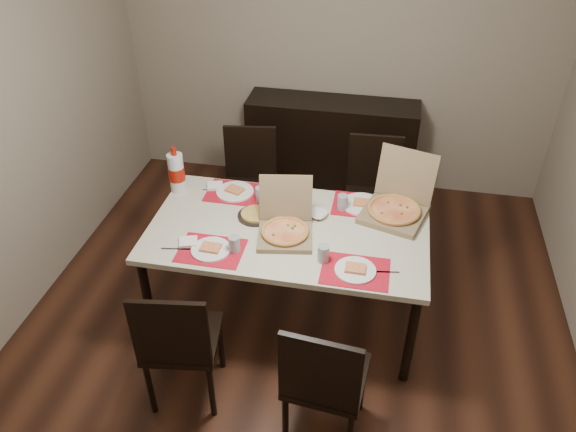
# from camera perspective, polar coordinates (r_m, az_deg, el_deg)

# --- Properties ---
(ground) EXTENTS (3.80, 4.00, 0.02)m
(ground) POSITION_cam_1_polar(r_m,az_deg,el_deg) (4.05, 0.69, -10.98)
(ground) COLOR #3C1F12
(ground) RESTS_ON ground
(room_walls) EXTENTS (3.84, 4.02, 2.62)m
(room_walls) POSITION_cam_1_polar(r_m,az_deg,el_deg) (3.42, 2.28, 15.11)
(room_walls) COLOR gray
(room_walls) RESTS_ON ground
(sideboard) EXTENTS (1.50, 0.40, 0.90)m
(sideboard) POSITION_cam_1_polar(r_m,az_deg,el_deg) (5.18, 4.37, 6.92)
(sideboard) COLOR black
(sideboard) RESTS_ON ground
(dining_table) EXTENTS (1.80, 1.00, 0.75)m
(dining_table) POSITION_cam_1_polar(r_m,az_deg,el_deg) (3.67, 0.00, -2.11)
(dining_table) COLOR beige
(dining_table) RESTS_ON ground
(chair_near_left) EXTENTS (0.47, 0.47, 0.93)m
(chair_near_left) POSITION_cam_1_polar(r_m,az_deg,el_deg) (3.31, -11.03, -12.35)
(chair_near_left) COLOR black
(chair_near_left) RESTS_ON ground
(chair_near_right) EXTENTS (0.46, 0.46, 0.93)m
(chair_near_right) POSITION_cam_1_polar(r_m,az_deg,el_deg) (3.09, 3.66, -16.23)
(chair_near_right) COLOR black
(chair_near_right) RESTS_ON ground
(chair_far_left) EXTENTS (0.47, 0.47, 0.93)m
(chair_far_left) POSITION_cam_1_polar(r_m,az_deg,el_deg) (4.58, -3.91, 3.71)
(chair_far_left) COLOR black
(chair_far_left) RESTS_ON ground
(chair_far_right) EXTENTS (0.44, 0.44, 0.93)m
(chair_far_right) POSITION_cam_1_polar(r_m,az_deg,el_deg) (4.50, 8.56, 2.67)
(chair_far_right) COLOR black
(chair_far_right) RESTS_ON ground
(setting_near_left) EXTENTS (0.51, 0.30, 0.11)m
(setting_near_left) POSITION_cam_1_polar(r_m,az_deg,el_deg) (3.48, -7.51, -3.19)
(setting_near_left) COLOR red
(setting_near_left) RESTS_ON dining_table
(setting_near_right) EXTENTS (0.49, 0.30, 0.11)m
(setting_near_right) POSITION_cam_1_polar(r_m,az_deg,el_deg) (3.33, 5.96, -5.03)
(setting_near_right) COLOR red
(setting_near_right) RESTS_ON dining_table
(setting_far_left) EXTENTS (0.48, 0.30, 0.11)m
(setting_far_left) POSITION_cam_1_polar(r_m,az_deg,el_deg) (3.97, -5.02, 2.47)
(setting_far_left) COLOR red
(setting_far_left) RESTS_ON dining_table
(setting_far_right) EXTENTS (0.48, 0.30, 0.11)m
(setting_far_right) POSITION_cam_1_polar(r_m,az_deg,el_deg) (3.85, 7.06, 1.22)
(setting_far_right) COLOR red
(setting_far_right) RESTS_ON dining_table
(napkin_loose) EXTENTS (0.14, 0.15, 0.02)m
(napkin_loose) POSITION_cam_1_polar(r_m,az_deg,el_deg) (3.56, 1.39, -1.95)
(napkin_loose) COLOR white
(napkin_loose) RESTS_ON dining_table
(pizza_box_center) EXTENTS (0.39, 0.43, 0.34)m
(pizza_box_center) POSITION_cam_1_polar(r_m,az_deg,el_deg) (3.55, -0.29, -1.16)
(pizza_box_center) COLOR #7A6446
(pizza_box_center) RESTS_ON dining_table
(pizza_box_right) EXTENTS (0.50, 0.53, 0.40)m
(pizza_box_right) POSITION_cam_1_polar(r_m,az_deg,el_deg) (3.80, 10.91, 0.97)
(pizza_box_right) COLOR #7A6446
(pizza_box_right) RESTS_ON dining_table
(faina_plate) EXTENTS (0.24, 0.24, 0.03)m
(faina_plate) POSITION_cam_1_polar(r_m,az_deg,el_deg) (3.74, -3.31, 0.12)
(faina_plate) COLOR black
(faina_plate) RESTS_ON dining_table
(dip_bowl) EXTENTS (0.17, 0.17, 0.03)m
(dip_bowl) POSITION_cam_1_polar(r_m,az_deg,el_deg) (3.74, 3.01, 0.15)
(dip_bowl) COLOR white
(dip_bowl) RESTS_ON dining_table
(soda_bottle) EXTENTS (0.11, 0.11, 0.34)m
(soda_bottle) POSITION_cam_1_polar(r_m,az_deg,el_deg) (4.01, -11.25, 4.35)
(soda_bottle) COLOR silver
(soda_bottle) RESTS_ON dining_table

